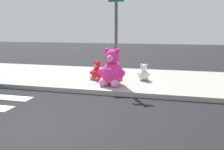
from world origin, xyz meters
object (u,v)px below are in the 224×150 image
Objects in this scene: plush_pink_large at (112,70)px; plush_red at (97,72)px; sign_pole at (116,35)px; plush_lime at (115,71)px; plush_white at (144,74)px.

plush_pink_large reaches higher than plush_red.
sign_pole is at bearing 89.06° from plush_pink_large.
plush_pink_large is 1.81× the size of plush_lime.
plush_white is (0.98, 0.47, -1.44)m from sign_pole.
plush_pink_large is at bearing -82.49° from plush_lime.
plush_white is (0.99, 1.06, -0.26)m from plush_pink_large.
plush_white is at bearing 46.77° from plush_pink_large.
plush_white is 1.82m from plush_red.
plush_lime is at bearing 32.03° from plush_red.
plush_red is (-0.81, 0.16, -1.41)m from sign_pole.
plush_lime is (-0.16, 0.57, -1.41)m from sign_pole.
sign_pole is 1.63m from plush_red.
plush_red is at bearing -170.34° from plush_white.
sign_pole is 4.38× the size of plush_red.
sign_pole reaches higher than plush_white.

